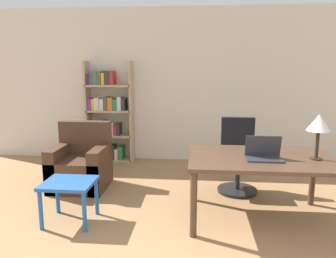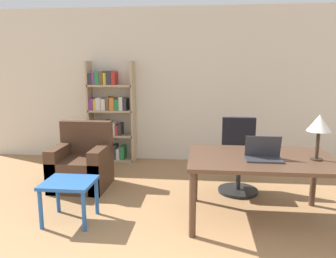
{
  "view_description": "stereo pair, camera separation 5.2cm",
  "coord_description": "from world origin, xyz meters",
  "px_view_note": "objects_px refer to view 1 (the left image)",
  "views": [
    {
      "loc": [
        0.07,
        -1.32,
        1.68
      ],
      "look_at": [
        -0.27,
        2.39,
        0.97
      ],
      "focal_mm": 35.0,
      "sensor_mm": 36.0,
      "label": 1
    },
    {
      "loc": [
        0.13,
        -1.31,
        1.68
      ],
      "look_at": [
        -0.27,
        2.39,
        0.97
      ],
      "focal_mm": 35.0,
      "sensor_mm": 36.0,
      "label": 2
    }
  ],
  "objects_px": {
    "office_chair": "(238,159)",
    "bookshelf": "(107,118)",
    "desk": "(261,164)",
    "side_table_blue": "(69,188)",
    "table_lamp": "(319,124)",
    "laptop": "(264,154)",
    "armchair": "(81,166)"
  },
  "relations": [
    {
      "from": "side_table_blue",
      "to": "bookshelf",
      "type": "xyz_separation_m",
      "value": [
        -0.24,
        2.41,
        0.4
      ]
    },
    {
      "from": "office_chair",
      "to": "bookshelf",
      "type": "bearing_deg",
      "value": 149.63
    },
    {
      "from": "office_chair",
      "to": "armchair",
      "type": "relative_size",
      "value": 1.1
    },
    {
      "from": "desk",
      "to": "table_lamp",
      "type": "relative_size",
      "value": 3.25
    },
    {
      "from": "laptop",
      "to": "side_table_blue",
      "type": "relative_size",
      "value": 0.69
    },
    {
      "from": "laptop",
      "to": "table_lamp",
      "type": "bearing_deg",
      "value": 4.82
    },
    {
      "from": "laptop",
      "to": "armchair",
      "type": "bearing_deg",
      "value": 159.03
    },
    {
      "from": "table_lamp",
      "to": "office_chair",
      "type": "height_order",
      "value": "table_lamp"
    },
    {
      "from": "desk",
      "to": "office_chair",
      "type": "relative_size",
      "value": 1.56
    },
    {
      "from": "office_chair",
      "to": "bookshelf",
      "type": "distance_m",
      "value": 2.54
    },
    {
      "from": "laptop",
      "to": "table_lamp",
      "type": "xyz_separation_m",
      "value": [
        0.55,
        0.05,
        0.32
      ]
    },
    {
      "from": "laptop",
      "to": "office_chair",
      "type": "bearing_deg",
      "value": 98.47
    },
    {
      "from": "office_chair",
      "to": "side_table_blue",
      "type": "distance_m",
      "value": 2.24
    },
    {
      "from": "desk",
      "to": "bookshelf",
      "type": "relative_size",
      "value": 0.87
    },
    {
      "from": "table_lamp",
      "to": "side_table_blue",
      "type": "xyz_separation_m",
      "value": [
        -2.62,
        -0.21,
        -0.71
      ]
    },
    {
      "from": "office_chair",
      "to": "armchair",
      "type": "bearing_deg",
      "value": -177.92
    },
    {
      "from": "desk",
      "to": "office_chair",
      "type": "xyz_separation_m",
      "value": [
        -0.14,
        0.88,
        -0.2
      ]
    },
    {
      "from": "bookshelf",
      "to": "table_lamp",
      "type": "bearing_deg",
      "value": -37.47
    },
    {
      "from": "laptop",
      "to": "side_table_blue",
      "type": "bearing_deg",
      "value": -175.5
    },
    {
      "from": "desk",
      "to": "bookshelf",
      "type": "xyz_separation_m",
      "value": [
        -2.31,
        2.15,
        0.15
      ]
    },
    {
      "from": "desk",
      "to": "office_chair",
      "type": "distance_m",
      "value": 0.91
    },
    {
      "from": "table_lamp",
      "to": "office_chair",
      "type": "distance_m",
      "value": 1.33
    },
    {
      "from": "laptop",
      "to": "armchair",
      "type": "distance_m",
      "value": 2.54
    },
    {
      "from": "desk",
      "to": "side_table_blue",
      "type": "height_order",
      "value": "desk"
    },
    {
      "from": "table_lamp",
      "to": "side_table_blue",
      "type": "bearing_deg",
      "value": -175.43
    },
    {
      "from": "laptop",
      "to": "side_table_blue",
      "type": "xyz_separation_m",
      "value": [
        -2.07,
        -0.16,
        -0.39
      ]
    },
    {
      "from": "side_table_blue",
      "to": "bookshelf",
      "type": "relative_size",
      "value": 0.3
    },
    {
      "from": "laptop",
      "to": "office_chair",
      "type": "distance_m",
      "value": 1.04
    },
    {
      "from": "side_table_blue",
      "to": "armchair",
      "type": "distance_m",
      "value": 1.09
    },
    {
      "from": "bookshelf",
      "to": "armchair",
      "type": "bearing_deg",
      "value": -90.5
    },
    {
      "from": "laptop",
      "to": "table_lamp",
      "type": "relative_size",
      "value": 0.77
    },
    {
      "from": "table_lamp",
      "to": "bookshelf",
      "type": "xyz_separation_m",
      "value": [
        -2.87,
        2.2,
        -0.31
      ]
    }
  ]
}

